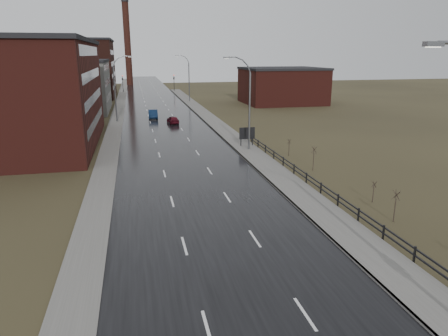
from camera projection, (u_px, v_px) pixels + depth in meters
name	position (u px, v px, depth m)	size (l,w,h in m)	color
road	(163.00, 122.00, 70.50)	(14.00, 300.00, 0.06)	black
sidewalk_right	(250.00, 152.00, 48.83)	(3.20, 180.00, 0.18)	#595651
curb_right	(238.00, 152.00, 48.51)	(0.16, 180.00, 0.18)	slate
sidewalk_left	(116.00, 123.00, 68.77)	(2.40, 260.00, 0.12)	#595651
warehouse_near	(2.00, 94.00, 50.17)	(22.44, 28.56, 13.50)	#471914
warehouse_mid	(68.00, 86.00, 82.16)	(16.32, 20.40, 10.50)	slate
warehouse_far	(64.00, 69.00, 108.57)	(26.52, 24.48, 15.50)	#331611
building_right	(282.00, 85.00, 96.33)	(18.36, 16.32, 8.50)	#471914
smokestack	(127.00, 43.00, 149.40)	(2.70, 2.70, 30.70)	#331611
streetlight_right_mid	(247.00, 104.00, 48.17)	(3.36, 0.28, 11.35)	slate
streetlight_left	(116.00, 88.00, 69.16)	(3.36, 0.28, 11.35)	slate
streetlight_right_far	(188.00, 78.00, 98.82)	(3.36, 0.28, 11.35)	slate
guardrail	(325.00, 189.00, 33.36)	(0.10, 53.05, 1.10)	black
shrub_c	(395.00, 205.00, 28.35)	(0.57, 0.60, 2.39)	#382D23
shrub_d	(373.00, 191.00, 32.20)	(0.43, 0.46, 1.80)	#382D23
shrub_e	(314.00, 158.00, 40.95)	(0.61, 0.64, 2.57)	#382D23
shrub_f	(289.00, 147.00, 47.03)	(0.48, 0.51, 2.01)	#382D23
billboard	(247.00, 134.00, 51.29)	(2.06, 0.17, 2.57)	black
traffic_light_left	(122.00, 77.00, 123.84)	(0.58, 2.73, 5.30)	black
traffic_light_right	(174.00, 77.00, 127.20)	(0.58, 2.73, 5.30)	black
car_near	(153.00, 114.00, 74.29)	(1.65, 4.72, 1.55)	#0B1D39
car_far	(173.00, 120.00, 68.63)	(1.56, 3.87, 1.32)	#510D19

